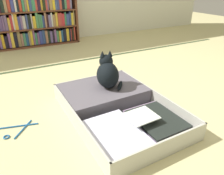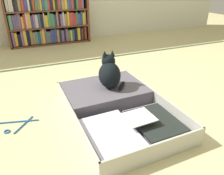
{
  "view_description": "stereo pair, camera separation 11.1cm",
  "coord_description": "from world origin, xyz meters",
  "px_view_note": "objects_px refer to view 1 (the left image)",
  "views": [
    {
      "loc": [
        -0.75,
        -1.18,
        0.88
      ],
      "look_at": [
        -0.12,
        0.02,
        0.21
      ],
      "focal_mm": 34.25,
      "sensor_mm": 36.0,
      "label": 1
    },
    {
      "loc": [
        -0.65,
        -1.23,
        0.88
      ],
      "look_at": [
        -0.12,
        0.02,
        0.21
      ],
      "focal_mm": 34.25,
      "sensor_mm": 36.0,
      "label": 2
    }
  ],
  "objects_px": {
    "open_suitcase": "(113,105)",
    "black_cat": "(108,73)",
    "clothes_hanger": "(9,130)",
    "bookshelf": "(36,20)"
  },
  "relations": [
    {
      "from": "bookshelf",
      "to": "open_suitcase",
      "type": "bearing_deg",
      "value": -87.15
    },
    {
      "from": "open_suitcase",
      "to": "black_cat",
      "type": "xyz_separation_m",
      "value": [
        0.04,
        0.17,
        0.18
      ]
    },
    {
      "from": "bookshelf",
      "to": "open_suitcase",
      "type": "xyz_separation_m",
      "value": [
        0.11,
        -2.2,
        -0.32
      ]
    },
    {
      "from": "black_cat",
      "to": "bookshelf",
      "type": "bearing_deg",
      "value": 94.26
    },
    {
      "from": "open_suitcase",
      "to": "black_cat",
      "type": "relative_size",
      "value": 3.46
    },
    {
      "from": "bookshelf",
      "to": "clothes_hanger",
      "type": "height_order",
      "value": "bookshelf"
    },
    {
      "from": "clothes_hanger",
      "to": "open_suitcase",
      "type": "bearing_deg",
      "value": -8.4
    },
    {
      "from": "open_suitcase",
      "to": "clothes_hanger",
      "type": "relative_size",
      "value": 2.75
    },
    {
      "from": "black_cat",
      "to": "clothes_hanger",
      "type": "bearing_deg",
      "value": -175.46
    },
    {
      "from": "bookshelf",
      "to": "clothes_hanger",
      "type": "distance_m",
      "value": 2.22
    }
  ]
}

